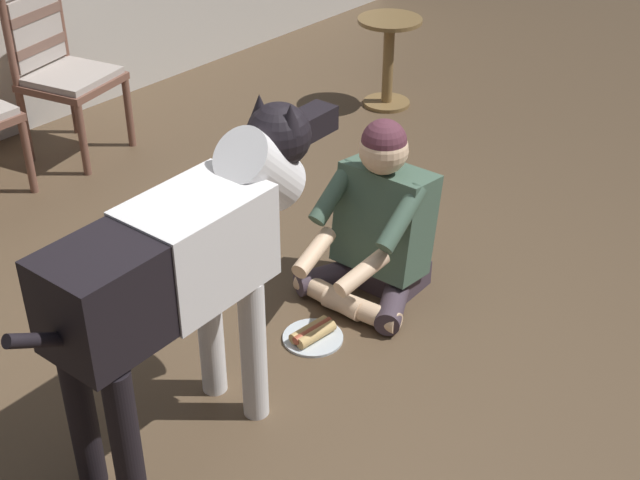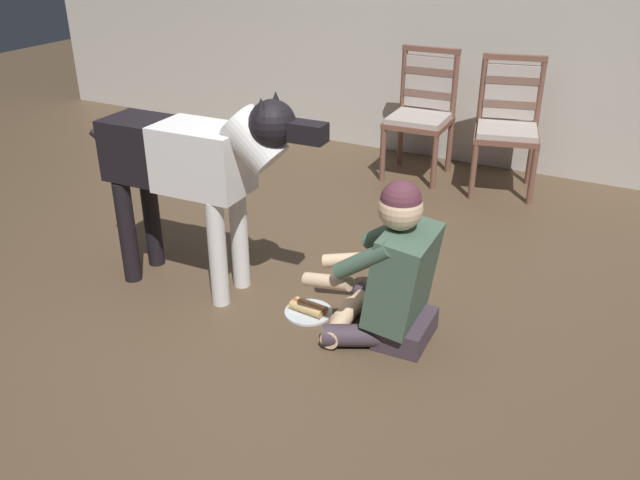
% 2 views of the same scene
% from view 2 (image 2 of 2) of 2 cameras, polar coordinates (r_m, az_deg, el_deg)
% --- Properties ---
extents(ground_plane, '(14.67, 14.67, 0.00)m').
position_cam_2_polar(ground_plane, '(3.50, -5.41, -7.19)').
color(ground_plane, brown).
extents(dining_chair_left_of_pair, '(0.48, 0.48, 0.98)m').
position_cam_2_polar(dining_chair_left_of_pair, '(5.39, 8.73, 11.12)').
color(dining_chair_left_of_pair, brown).
rests_on(dining_chair_left_of_pair, ground).
extents(dining_chair_right_of_pair, '(0.56, 0.56, 0.98)m').
position_cam_2_polar(dining_chair_right_of_pair, '(5.21, 15.70, 9.94)').
color(dining_chair_right_of_pair, brown).
rests_on(dining_chair_right_of_pair, ground).
extents(person_sitting_on_floor, '(0.64, 0.58, 0.83)m').
position_cam_2_polar(person_sitting_on_floor, '(3.26, 6.17, -3.01)').
color(person_sitting_on_floor, '#41343E').
rests_on(person_sitting_on_floor, ground).
extents(large_dog, '(1.44, 0.34, 1.15)m').
position_cam_2_polar(large_dog, '(3.57, -10.68, 6.41)').
color(large_dog, silver).
rests_on(large_dog, ground).
extents(hot_dog_on_plate, '(0.26, 0.26, 0.06)m').
position_cam_2_polar(hot_dog_on_plate, '(3.57, -0.99, -5.91)').
color(hot_dog_on_plate, silver).
rests_on(hot_dog_on_plate, ground).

